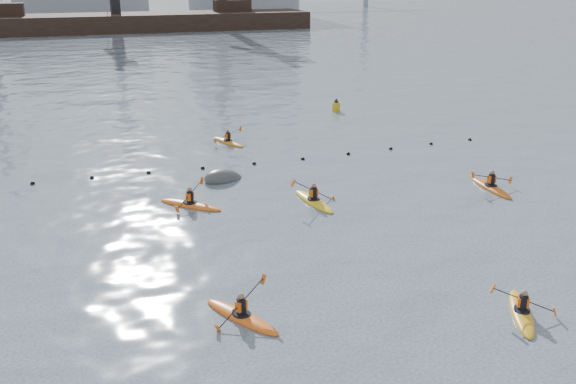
% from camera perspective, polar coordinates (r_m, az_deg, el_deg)
% --- Properties ---
extents(float_line, '(33.24, 0.73, 0.24)m').
position_cam_1_polar(float_line, '(35.27, -5.64, 2.52)').
color(float_line, black).
rests_on(float_line, ground).
extents(barge_pier, '(72.00, 19.30, 29.50)m').
position_cam_1_polar(barge_pier, '(120.81, -15.85, 15.16)').
color(barge_pier, black).
rests_on(barge_pier, ground).
extents(kayaker_0, '(2.16, 3.14, 1.29)m').
position_cam_1_polar(kayaker_0, '(20.10, -4.37, -11.45)').
color(kayaker_0, orange).
rests_on(kayaker_0, ground).
extents(kayaker_1, '(2.09, 3.02, 1.13)m').
position_cam_1_polar(kayaker_1, '(21.64, 21.02, -10.41)').
color(kayaker_1, gold).
rests_on(kayaker_1, ground).
extents(kayaker_2, '(2.91, 2.85, 1.25)m').
position_cam_1_polar(kayaker_2, '(29.40, -9.12, -1.11)').
color(kayaker_2, orange).
rests_on(kayaker_2, ground).
extents(kayaker_3, '(2.48, 3.58, 1.50)m').
position_cam_1_polar(kayaker_3, '(29.49, 2.41, -0.79)').
color(kayaker_3, yellow).
rests_on(kayaker_3, ground).
extents(kayaker_4, '(2.38, 3.55, 1.17)m').
position_cam_1_polar(kayaker_4, '(33.04, 18.45, 0.48)').
color(kayaker_4, '#C85612').
rests_on(kayaker_4, ground).
extents(kayaker_5, '(2.08, 3.24, 1.07)m').
position_cam_1_polar(kayaker_5, '(40.01, -5.63, 4.74)').
color(kayaker_5, '#BF7A16').
rests_on(kayaker_5, ground).
extents(mooring_buoy, '(2.82, 2.13, 1.62)m').
position_cam_1_polar(mooring_buoy, '(32.91, -6.04, 1.16)').
color(mooring_buoy, '#3E4043').
rests_on(mooring_buoy, ground).
extents(nav_buoy, '(0.65, 0.65, 1.18)m').
position_cam_1_polar(nav_buoy, '(49.25, 4.52, 7.97)').
color(nav_buoy, '#C58D13').
rests_on(nav_buoy, ground).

